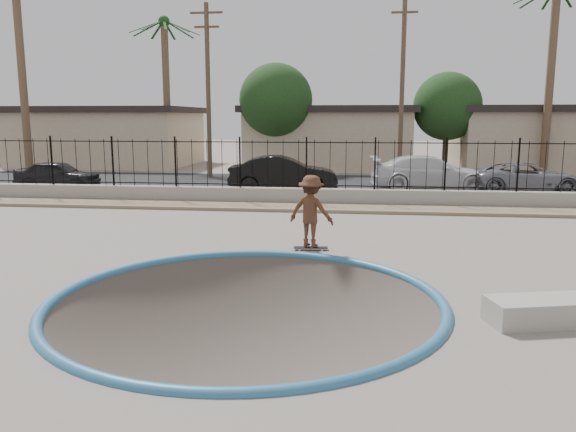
% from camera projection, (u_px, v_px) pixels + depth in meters
% --- Properties ---
extents(ground, '(120.00, 120.00, 2.20)m').
position_uv_depth(ground, '(310.00, 225.00, 22.80)').
color(ground, gray).
rests_on(ground, ground).
extents(bowl_pit, '(6.84, 6.84, 1.80)m').
position_uv_depth(bowl_pit, '(247.00, 301.00, 9.91)').
color(bowl_pit, '#453B35').
rests_on(bowl_pit, ground).
extents(coping_ring, '(7.04, 7.04, 0.20)m').
position_uv_depth(coping_ring, '(247.00, 301.00, 9.91)').
color(coping_ring, teal).
rests_on(coping_ring, ground).
extents(rock_strip, '(42.00, 1.60, 0.11)m').
position_uv_depth(rock_strip, '(303.00, 207.00, 19.86)').
color(rock_strip, '#997E64').
rests_on(rock_strip, ground).
extents(retaining_wall, '(42.00, 0.45, 0.60)m').
position_uv_depth(retaining_wall, '(306.00, 196.00, 20.90)').
color(retaining_wall, '#9F958C').
rests_on(retaining_wall, ground).
extents(fence, '(40.00, 0.04, 1.80)m').
position_uv_depth(fence, '(306.00, 164.00, 20.69)').
color(fence, black).
rests_on(fence, retaining_wall).
extents(street, '(90.00, 8.00, 0.04)m').
position_uv_depth(street, '(319.00, 183.00, 27.49)').
color(street, black).
rests_on(street, ground).
extents(house_west, '(11.60, 8.60, 3.90)m').
position_uv_depth(house_west, '(110.00, 136.00, 38.28)').
color(house_west, tan).
rests_on(house_west, ground).
extents(house_center, '(10.60, 8.60, 3.90)m').
position_uv_depth(house_center, '(329.00, 137.00, 36.44)').
color(house_center, tan).
rests_on(house_center, ground).
extents(house_east, '(12.60, 8.60, 3.90)m').
position_uv_depth(house_east, '(556.00, 138.00, 34.72)').
color(house_east, tan).
rests_on(house_east, ground).
extents(palm_left, '(2.30, 2.30, 11.30)m').
position_uv_depth(palm_left, '(19.00, 31.00, 31.14)').
color(palm_left, brown).
rests_on(palm_left, ground).
extents(palm_mid, '(2.30, 2.30, 9.30)m').
position_uv_depth(palm_mid, '(165.00, 60.00, 34.41)').
color(palm_mid, brown).
rests_on(palm_mid, ground).
extents(palm_right, '(2.30, 2.30, 10.30)m').
position_uv_depth(palm_right, '(553.00, 38.00, 29.64)').
color(palm_right, brown).
rests_on(palm_right, ground).
extents(utility_pole_left, '(1.70, 0.24, 9.00)m').
position_uv_depth(utility_pole_left, '(208.00, 88.00, 29.37)').
color(utility_pole_left, '#473323').
rests_on(utility_pole_left, ground).
extents(utility_pole_mid, '(1.70, 0.24, 9.50)m').
position_uv_depth(utility_pole_mid, '(402.00, 82.00, 28.10)').
color(utility_pole_mid, '#473323').
rests_on(utility_pole_mid, ground).
extents(street_tree_left, '(4.32, 4.32, 6.36)m').
position_uv_depth(street_tree_left, '(276.00, 101.00, 33.00)').
color(street_tree_left, '#473323').
rests_on(street_tree_left, ground).
extents(street_tree_mid, '(3.96, 3.96, 5.83)m').
position_uv_depth(street_tree_mid, '(447.00, 107.00, 32.81)').
color(street_tree_mid, '#473323').
rests_on(street_tree_mid, ground).
extents(skater, '(1.26, 0.96, 1.74)m').
position_uv_depth(skater, '(311.00, 215.00, 13.57)').
color(skater, brown).
rests_on(skater, ground).
extents(skateboard, '(0.84, 0.28, 0.07)m').
position_uv_depth(skateboard, '(311.00, 248.00, 13.71)').
color(skateboard, black).
rests_on(skateboard, ground).
extents(concrete_ledge, '(1.72, 1.08, 0.40)m').
position_uv_depth(concrete_ledge, '(539.00, 311.00, 8.80)').
color(concrete_ledge, '#9E9A8C').
rests_on(concrete_ledge, ground).
extents(car_a, '(3.76, 1.67, 1.26)m').
position_uv_depth(car_a, '(58.00, 175.00, 25.28)').
color(car_a, black).
rests_on(car_a, street).
extents(car_b, '(4.78, 2.06, 1.53)m').
position_uv_depth(car_b, '(283.00, 174.00, 24.20)').
color(car_b, black).
rests_on(car_b, street).
extents(car_c, '(5.30, 2.40, 1.50)m').
position_uv_depth(car_c, '(430.00, 173.00, 24.79)').
color(car_c, silver).
rests_on(car_c, street).
extents(car_d, '(4.68, 2.38, 1.27)m').
position_uv_depth(car_d, '(527.00, 177.00, 24.04)').
color(car_d, gray).
rests_on(car_d, street).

